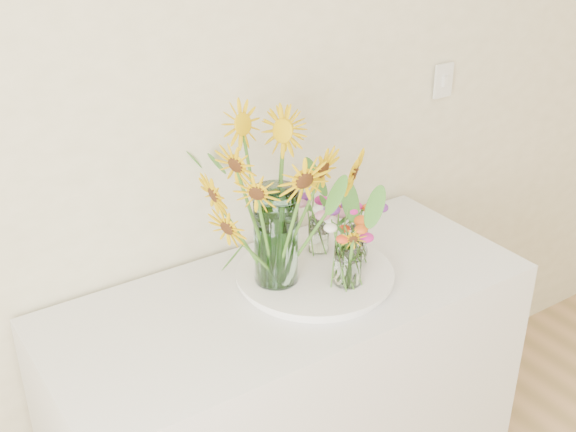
# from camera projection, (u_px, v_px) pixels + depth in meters

# --- Properties ---
(counter) EXTENTS (1.40, 0.60, 0.90)m
(counter) POSITION_uv_depth(u_px,v_px,m) (290.00, 413.00, 2.25)
(counter) COLOR white
(counter) RESTS_ON ground_plane
(tray) EXTENTS (0.43, 0.43, 0.02)m
(tray) POSITION_uv_depth(u_px,v_px,m) (315.00, 276.00, 2.09)
(tray) COLOR white
(tray) RESTS_ON counter
(mason_jar) EXTENTS (0.12, 0.12, 0.29)m
(mason_jar) POSITION_uv_depth(u_px,v_px,m) (276.00, 236.00, 1.98)
(mason_jar) COLOR #ABDCD5
(mason_jar) RESTS_ON tray
(sunflower_bouquet) EXTENTS (0.77, 0.77, 0.51)m
(sunflower_bouquet) POSITION_uv_depth(u_px,v_px,m) (276.00, 200.00, 1.93)
(sunflower_bouquet) COLOR #DAAA04
(sunflower_bouquet) RESTS_ON tray
(small_vase_a) EXTENTS (0.10, 0.10, 0.13)m
(small_vase_a) POSITION_uv_depth(u_px,v_px,m) (348.00, 263.00, 2.00)
(small_vase_a) COLOR white
(small_vase_a) RESTS_ON tray
(wildflower_posy_a) EXTENTS (0.21, 0.21, 0.22)m
(wildflower_posy_a) POSITION_uv_depth(u_px,v_px,m) (349.00, 249.00, 1.98)
(wildflower_posy_a) COLOR #E35913
(wildflower_posy_a) RESTS_ON tray
(small_vase_b) EXTENTS (0.09, 0.09, 0.12)m
(small_vase_b) POSITION_uv_depth(u_px,v_px,m) (354.00, 244.00, 2.12)
(small_vase_b) COLOR white
(small_vase_b) RESTS_ON tray
(wildflower_posy_b) EXTENTS (0.21, 0.21, 0.21)m
(wildflower_posy_b) POSITION_uv_depth(u_px,v_px,m) (355.00, 230.00, 2.10)
(wildflower_posy_b) COLOR #E35913
(wildflower_posy_b) RESTS_ON tray
(small_vase_c) EXTENTS (0.07, 0.07, 0.11)m
(small_vase_c) POSITION_uv_depth(u_px,v_px,m) (319.00, 235.00, 2.17)
(small_vase_c) COLOR white
(small_vase_c) RESTS_ON tray
(wildflower_posy_c) EXTENTS (0.21, 0.21, 0.20)m
(wildflower_posy_c) POSITION_uv_depth(u_px,v_px,m) (319.00, 222.00, 2.15)
(wildflower_posy_c) COLOR #E35913
(wildflower_posy_c) RESTS_ON tray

